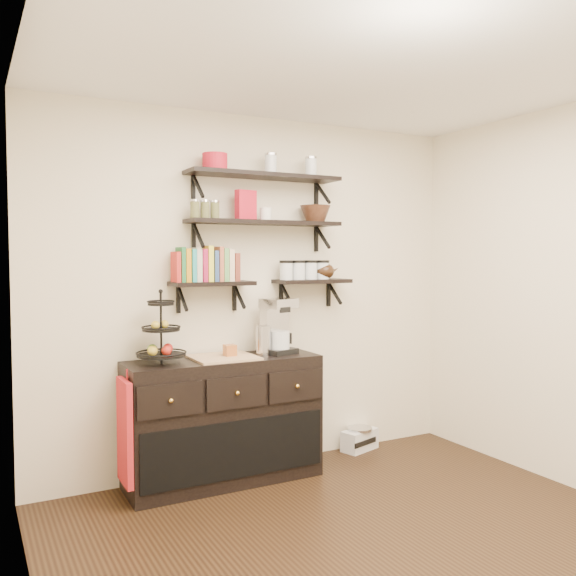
{
  "coord_description": "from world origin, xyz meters",
  "views": [
    {
      "loc": [
        -2.0,
        -2.53,
        1.64
      ],
      "look_at": [
        -0.05,
        1.15,
        1.42
      ],
      "focal_mm": 38.0,
      "sensor_mm": 36.0,
      "label": 1
    }
  ],
  "objects_px": {
    "coffee_maker": "(277,327)",
    "radio": "(360,439)",
    "fruit_stand": "(161,339)",
    "sideboard": "(224,420)"
  },
  "relations": [
    {
      "from": "sideboard",
      "to": "radio",
      "type": "xyz_separation_m",
      "value": [
        1.28,
        0.13,
        -0.36
      ]
    },
    {
      "from": "coffee_maker",
      "to": "radio",
      "type": "height_order",
      "value": "coffee_maker"
    },
    {
      "from": "sideboard",
      "to": "coffee_maker",
      "type": "relative_size",
      "value": 3.36
    },
    {
      "from": "sideboard",
      "to": "coffee_maker",
      "type": "distance_m",
      "value": 0.79
    },
    {
      "from": "sideboard",
      "to": "fruit_stand",
      "type": "height_order",
      "value": "fruit_stand"
    },
    {
      "from": "fruit_stand",
      "to": "coffee_maker",
      "type": "relative_size",
      "value": 1.17
    },
    {
      "from": "fruit_stand",
      "to": "radio",
      "type": "relative_size",
      "value": 1.37
    },
    {
      "from": "coffee_maker",
      "to": "fruit_stand",
      "type": "bearing_deg",
      "value": 165.81
    },
    {
      "from": "fruit_stand",
      "to": "radio",
      "type": "height_order",
      "value": "fruit_stand"
    },
    {
      "from": "radio",
      "to": "sideboard",
      "type": "bearing_deg",
      "value": 168.5
    }
  ]
}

